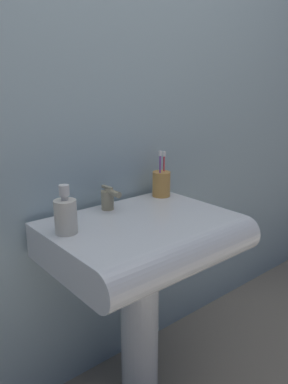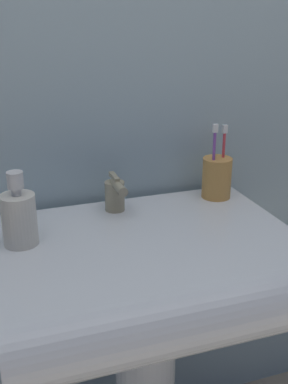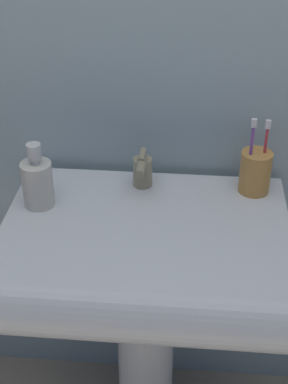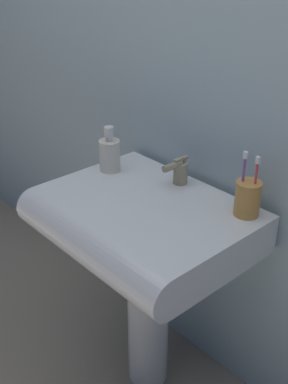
# 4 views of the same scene
# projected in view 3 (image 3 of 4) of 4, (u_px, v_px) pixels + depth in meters

# --- Properties ---
(sink_pedestal) EXTENTS (0.14, 0.14, 0.61)m
(sink_pedestal) POSITION_uv_depth(u_px,v_px,m) (146.00, 357.00, 1.51)
(sink_pedestal) COLOR white
(sink_pedestal) RESTS_ON ground
(sink_basin) EXTENTS (0.63, 0.49, 0.12)m
(sink_basin) POSITION_uv_depth(u_px,v_px,m) (144.00, 258.00, 1.27)
(sink_basin) COLOR white
(sink_basin) RESTS_ON sink_pedestal
(faucet) EXTENTS (0.05, 0.10, 0.09)m
(faucet) POSITION_uv_depth(u_px,v_px,m) (142.00, 171.00, 1.38)
(faucet) COLOR tan
(faucet) RESTS_ON sink_basin
(toothbrush_cup) EXTENTS (0.07, 0.07, 0.19)m
(toothbrush_cup) POSITION_uv_depth(u_px,v_px,m) (255.00, 171.00, 1.36)
(toothbrush_cup) COLOR #D19347
(toothbrush_cup) RESTS_ON sink_basin
(soap_bottle) EXTENTS (0.07, 0.07, 0.15)m
(soap_bottle) POSITION_uv_depth(u_px,v_px,m) (37.00, 182.00, 1.31)
(soap_bottle) COLOR silver
(soap_bottle) RESTS_ON sink_basin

